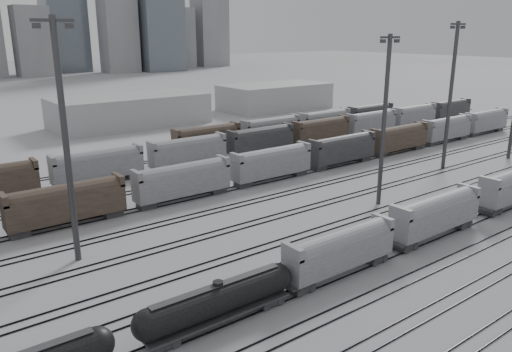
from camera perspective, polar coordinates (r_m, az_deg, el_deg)
ground at (r=58.47m, az=15.59°, el=-9.08°), size 900.00×900.00×0.00m
tracks at (r=69.39m, az=4.13°, el=-4.34°), size 220.00×71.50×0.16m
tank_car_b at (r=44.04m, az=-4.33°, el=-14.01°), size 15.70×2.62×3.88m
hopper_car_a at (r=52.24m, az=9.61°, el=-8.17°), size 13.65×2.71×4.88m
hopper_car_b at (r=64.47m, az=19.85°, el=-3.97°), size 14.52×2.89×5.19m
light_mast_b at (r=55.35m, az=-20.96°, el=4.07°), size 4.15×0.66×25.93m
light_mast_c at (r=72.52m, az=14.47°, el=6.49°), size 3.86×0.62×24.10m
light_mast_d at (r=96.63m, az=21.37°, el=8.86°), size 4.18×0.67×26.12m
bg_string_near at (r=84.06m, az=1.80°, el=1.32°), size 151.00×3.00×5.60m
bg_string_mid at (r=102.30m, az=0.55°, el=4.02°), size 151.00×3.00×5.60m
bg_string_far at (r=119.33m, az=4.90°, el=5.72°), size 66.00×3.00×5.60m
warehouse_mid at (r=138.42m, az=-14.21°, el=7.24°), size 40.00×18.00×8.00m
warehouse_right at (r=164.20m, az=2.20°, el=9.06°), size 35.00×18.00×8.00m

